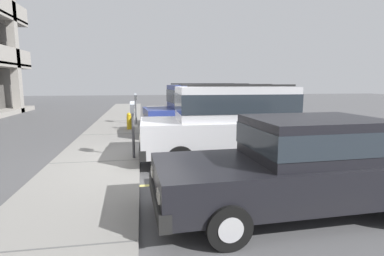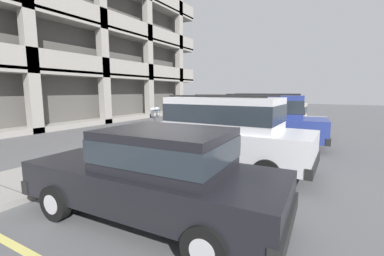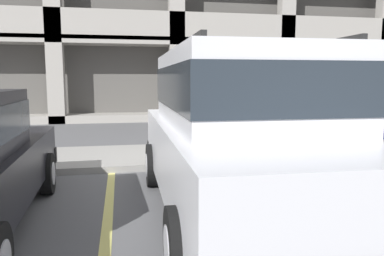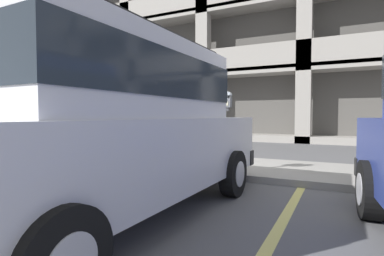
# 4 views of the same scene
# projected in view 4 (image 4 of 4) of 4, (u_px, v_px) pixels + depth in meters

# --- Properties ---
(ground_plane) EXTENTS (80.00, 80.00, 0.10)m
(ground_plane) POSITION_uv_depth(u_px,v_px,m) (203.00, 183.00, 5.34)
(ground_plane) COLOR #565659
(sidewalk) EXTENTS (40.00, 2.20, 0.12)m
(sidewalk) POSITION_uv_depth(u_px,v_px,m) (228.00, 166.00, 6.50)
(sidewalk) COLOR gray
(sidewalk) RESTS_ON ground_plane
(parking_stall_lines) EXTENTS (13.25, 4.80, 0.01)m
(parking_stall_lines) POSITION_uv_depth(u_px,v_px,m) (284.00, 219.00, 3.36)
(parking_stall_lines) COLOR #DBD16B
(parking_stall_lines) RESTS_ON ground_plane
(silver_suv) EXTENTS (2.07, 4.81, 2.03)m
(silver_suv) POSITION_uv_depth(u_px,v_px,m) (113.00, 122.00, 3.36)
(silver_suv) COLOR silver
(silver_suv) RESTS_ON ground_plane
(parking_meter_near) EXTENTS (0.35, 0.12, 1.48)m
(parking_meter_near) POSITION_uv_depth(u_px,v_px,m) (222.00, 112.00, 5.50)
(parking_meter_near) COLOR #47474C
(parking_meter_near) RESTS_ON sidewalk
(parking_garage) EXTENTS (32.00, 10.00, 16.25)m
(parking_garage) POSITION_uv_depth(u_px,v_px,m) (316.00, 2.00, 16.81)
(parking_garage) COLOR #54514D
(parking_garage) RESTS_ON ground_plane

